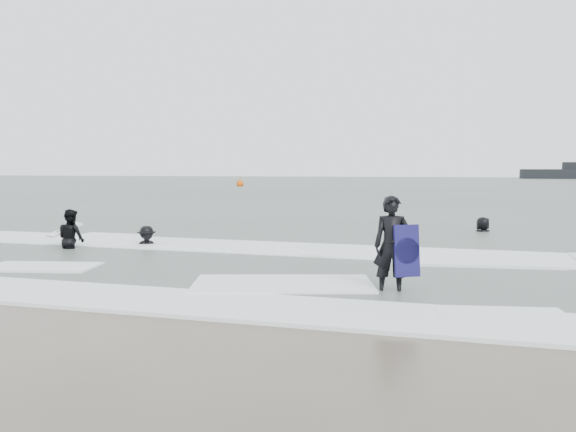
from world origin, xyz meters
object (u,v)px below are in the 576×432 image
(surfer_centre, at_px, (391,294))
(surfer_wading, at_px, (72,250))
(surfer_breaker, at_px, (147,248))
(buoy, at_px, (240,184))
(surfer_right_far, at_px, (483,233))

(surfer_centre, bearing_deg, surfer_wading, 149.66)
(surfer_centre, bearing_deg, surfer_breaker, 139.37)
(surfer_centre, relative_size, buoy, 1.14)
(surfer_wading, bearing_deg, surfer_breaker, -130.80)
(surfer_wading, bearing_deg, surfer_right_far, -125.42)
(surfer_right_far, bearing_deg, surfer_breaker, -0.44)
(surfer_breaker, bearing_deg, buoy, 69.97)
(surfer_centre, distance_m, surfer_breaker, 8.81)
(surfer_centre, bearing_deg, buoy, 102.22)
(surfer_wading, relative_size, surfer_breaker, 1.16)
(surfer_right_far, bearing_deg, surfer_centre, 43.52)
(surfer_centre, height_order, surfer_wading, surfer_centre)
(buoy, bearing_deg, surfer_right_far, -59.29)
(surfer_centre, height_order, buoy, buoy)
(surfer_right_far, xyz_separation_m, buoy, (-29.04, 48.88, 0.42))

